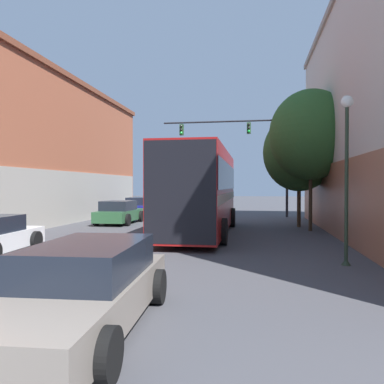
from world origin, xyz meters
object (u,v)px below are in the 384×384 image
at_px(parked_car_left_near, 119,213).
at_px(hatchback_foreground, 86,288).
at_px(street_tree_far, 299,152).
at_px(street_lamp, 347,164).
at_px(bus, 201,188).
at_px(street_tree_near, 311,135).
at_px(traffic_signal_gantry, 250,144).
at_px(parked_car_left_mid, 140,207).

bearing_deg(parked_car_left_near, hatchback_foreground, -161.70).
xyz_separation_m(hatchback_foreground, parked_car_left_near, (-5.24, 15.36, 0.02)).
xyz_separation_m(hatchback_foreground, street_tree_far, (4.85, 15.33, 3.37)).
bearing_deg(parked_car_left_near, street_lamp, -134.44).
height_order(bus, street_tree_near, street_tree_near).
bearing_deg(traffic_signal_gantry, street_lamp, -80.10).
xyz_separation_m(parked_car_left_near, street_tree_far, (10.09, -0.03, 3.35)).
height_order(parked_car_left_mid, street_lamp, street_lamp).
bearing_deg(traffic_signal_gantry, bus, -101.39).
bearing_deg(street_tree_near, hatchback_foreground, -111.02).
bearing_deg(hatchback_foreground, street_tree_far, -20.83).
distance_m(hatchback_foreground, street_tree_far, 16.43).
distance_m(bus, street_tree_far, 6.35).
height_order(street_tree_near, street_tree_far, street_tree_near).
height_order(parked_car_left_near, street_tree_near, street_tree_near).
height_order(parked_car_left_near, street_tree_far, street_tree_far).
height_order(street_lamp, street_tree_near, street_tree_near).
height_order(bus, hatchback_foreground, bus).
xyz_separation_m(parked_car_left_near, street_tree_near, (10.42, -1.85, 4.02)).
distance_m(bus, parked_car_left_mid, 10.82).
bearing_deg(bus, street_tree_near, -69.50).
relative_size(bus, hatchback_foreground, 2.20).
distance_m(parked_car_left_mid, street_lamp, 18.62).
bearing_deg(bus, street_lamp, -141.49).
bearing_deg(street_tree_far, parked_car_left_mid, 153.19).
bearing_deg(street_lamp, parked_car_left_near, 136.09).
bearing_deg(bus, parked_car_left_near, 54.27).
bearing_deg(parked_car_left_mid, hatchback_foreground, -168.47).
relative_size(bus, parked_car_left_near, 2.54).
xyz_separation_m(hatchback_foreground, street_tree_near, (5.19, 13.51, 4.04)).
relative_size(bus, traffic_signal_gantry, 1.14).
relative_size(hatchback_foreground, traffic_signal_gantry, 0.52).
bearing_deg(street_tree_near, parked_car_left_mid, 146.65).
relative_size(hatchback_foreground, street_lamp, 1.00).
bearing_deg(parked_car_left_near, street_tree_near, -100.59).
height_order(parked_car_left_near, street_lamp, street_lamp).
height_order(street_lamp, street_tree_far, street_tree_far).
distance_m(traffic_signal_gantry, street_lamp, 16.71).
xyz_separation_m(street_lamp, street_tree_far, (-0.16, 9.84, 1.20)).
bearing_deg(parked_car_left_mid, street_tree_far, -120.53).
height_order(hatchback_foreground, street_tree_far, street_tree_far).
xyz_separation_m(traffic_signal_gantry, street_tree_near, (3.02, -8.27, -0.53)).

